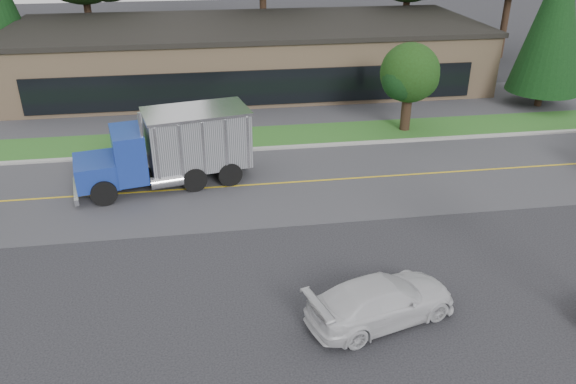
# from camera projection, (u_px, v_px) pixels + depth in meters

# --- Properties ---
(ground) EXTENTS (140.00, 140.00, 0.00)m
(ground) POSITION_uv_depth(u_px,v_px,m) (258.00, 310.00, 17.66)
(ground) COLOR #3A3A3F
(ground) RESTS_ON ground
(road) EXTENTS (60.00, 8.00, 0.02)m
(road) POSITION_uv_depth(u_px,v_px,m) (238.00, 186.00, 25.62)
(road) COLOR #4A4A4F
(road) RESTS_ON ground
(center_line) EXTENTS (60.00, 0.12, 0.01)m
(center_line) POSITION_uv_depth(u_px,v_px,m) (238.00, 186.00, 25.62)
(center_line) COLOR gold
(center_line) RESTS_ON ground
(curb) EXTENTS (60.00, 0.30, 0.12)m
(curb) POSITION_uv_depth(u_px,v_px,m) (232.00, 151.00, 29.33)
(curb) COLOR #9E9E99
(curb) RESTS_ON ground
(grass_verge) EXTENTS (60.00, 3.40, 0.03)m
(grass_verge) POSITION_uv_depth(u_px,v_px,m) (230.00, 139.00, 30.93)
(grass_verge) COLOR #2C6522
(grass_verge) RESTS_ON ground
(far_parking) EXTENTS (60.00, 7.00, 0.02)m
(far_parking) POSITION_uv_depth(u_px,v_px,m) (226.00, 111.00, 35.35)
(far_parking) COLOR #4A4A4F
(far_parking) RESTS_ON ground
(strip_mall) EXTENTS (32.00, 12.00, 4.00)m
(strip_mall) POSITION_uv_depth(u_px,v_px,m) (248.00, 56.00, 40.02)
(strip_mall) COLOR tan
(strip_mall) RESTS_ON ground
(evergreen_right) EXTENTS (4.44, 4.44, 10.09)m
(evergreen_right) POSITION_uv_depth(u_px,v_px,m) (556.00, 17.00, 33.75)
(evergreen_right) COLOR #382619
(evergreen_right) RESTS_ON ground
(tree_verge) EXTENTS (3.47, 3.27, 4.95)m
(tree_verge) POSITION_uv_depth(u_px,v_px,m) (410.00, 76.00, 30.89)
(tree_verge) COLOR #382619
(tree_verge) RESTS_ON ground
(dump_truck_blue) EXTENTS (8.06, 4.06, 3.36)m
(dump_truck_blue) POSITION_uv_depth(u_px,v_px,m) (174.00, 146.00, 25.17)
(dump_truck_blue) COLOR black
(dump_truck_blue) RESTS_ON ground
(rally_car) EXTENTS (5.13, 3.22, 1.39)m
(rally_car) POSITION_uv_depth(u_px,v_px,m) (382.00, 300.00, 16.99)
(rally_car) COLOR silver
(rally_car) RESTS_ON ground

